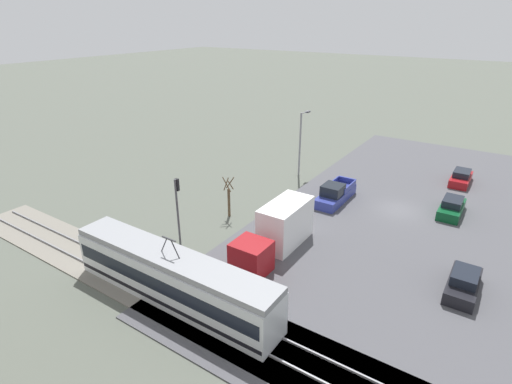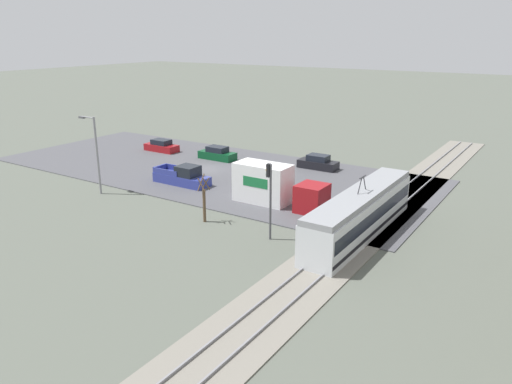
% 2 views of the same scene
% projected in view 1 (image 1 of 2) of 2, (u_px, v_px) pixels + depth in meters
% --- Properties ---
extents(ground_plane, '(320.00, 320.00, 0.00)m').
position_uv_depth(ground_plane, '(399.00, 211.00, 37.07)').
color(ground_plane, '#565B51').
extents(road_surface, '(20.31, 48.01, 0.08)m').
position_uv_depth(road_surface, '(399.00, 210.00, 37.05)').
color(road_surface, '#4C4C51').
rests_on(road_surface, ground).
extents(rail_bed, '(60.23, 4.40, 0.22)m').
position_uv_depth(rail_bed, '(291.00, 355.00, 21.18)').
color(rail_bed, gray).
rests_on(rail_bed, ground).
extents(light_rail_tram, '(14.98, 2.58, 4.38)m').
position_uv_depth(light_rail_tram, '(173.00, 278.00, 24.80)').
color(light_rail_tram, silver).
rests_on(light_rail_tram, ground).
extents(box_truck, '(2.48, 8.37, 3.39)m').
position_uv_depth(box_truck, '(278.00, 231.00, 30.26)').
color(box_truck, maroon).
rests_on(box_truck, ground).
extents(pickup_truck, '(1.99, 5.89, 1.93)m').
position_uv_depth(pickup_truck, '(335.00, 194.00, 38.55)').
color(pickup_truck, navy).
rests_on(pickup_truck, ground).
extents(sedan_car_0, '(1.79, 4.33, 1.52)m').
position_uv_depth(sedan_car_0, '(463.00, 283.00, 25.82)').
color(sedan_car_0, black).
rests_on(sedan_car_0, ground).
extents(sedan_car_1, '(1.81, 4.43, 1.47)m').
position_uv_depth(sedan_car_1, '(461.00, 178.00, 42.77)').
color(sedan_car_1, maroon).
rests_on(sedan_car_1, ground).
extents(sedan_car_2, '(1.81, 4.47, 1.52)m').
position_uv_depth(sedan_car_2, '(452.00, 207.00, 36.11)').
color(sedan_car_2, '#0C4723').
rests_on(sedan_car_2, ground).
extents(traffic_light_pole, '(0.28, 0.47, 5.59)m').
position_uv_depth(traffic_light_pole, '(178.00, 204.00, 30.08)').
color(traffic_light_pole, '#47474C').
rests_on(traffic_light_pole, ground).
extents(street_tree, '(0.91, 0.76, 3.80)m').
position_uv_depth(street_tree, '(229.00, 199.00, 35.38)').
color(street_tree, brown).
rests_on(street_tree, ground).
extents(street_lamp_near_crossing, '(0.36, 1.95, 7.13)m').
position_uv_depth(street_lamp_near_crossing, '(301.00, 139.00, 43.96)').
color(street_lamp_near_crossing, gray).
rests_on(street_lamp_near_crossing, ground).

